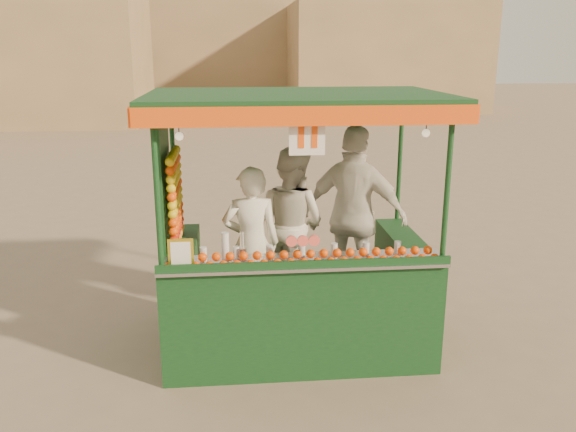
{
  "coord_description": "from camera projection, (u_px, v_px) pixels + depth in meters",
  "views": [
    {
      "loc": [
        -0.51,
        -5.47,
        2.93
      ],
      "look_at": [
        0.03,
        0.13,
        1.33
      ],
      "focal_mm": 36.98,
      "sensor_mm": 36.0,
      "label": 1
    }
  ],
  "objects": [
    {
      "name": "building_left",
      "position": [
        15.0,
        47.0,
        23.6
      ],
      "size": [
        10.0,
        6.0,
        6.0
      ],
      "primitive_type": "cube",
      "color": "#A2815C",
      "rests_on": "ground"
    },
    {
      "name": "ground",
      "position": [
        286.0,
        344.0,
        6.09
      ],
      "size": [
        90.0,
        90.0,
        0.0
      ],
      "primitive_type": "plane",
      "color": "#736152",
      "rests_on": "ground"
    },
    {
      "name": "vendor_right",
      "position": [
        355.0,
        216.0,
        6.21
      ],
      "size": [
        1.19,
        0.95,
        1.89
      ],
      "rotation": [
        0.0,
        0.0,
        2.62
      ],
      "color": "silver",
      "rests_on": "ground"
    },
    {
      "name": "building_right",
      "position": [
        383.0,
        58.0,
        29.03
      ],
      "size": [
        9.0,
        6.0,
        5.0
      ],
      "primitive_type": "cube",
      "color": "#A2815C",
      "rests_on": "ground"
    },
    {
      "name": "building_center",
      "position": [
        202.0,
        38.0,
        33.68
      ],
      "size": [
        14.0,
        7.0,
        7.0
      ],
      "primitive_type": "cube",
      "color": "#A2815C",
      "rests_on": "ground"
    },
    {
      "name": "vendor_middle",
      "position": [
        291.0,
        223.0,
        6.36
      ],
      "size": [
        1.01,
        1.0,
        1.65
      ],
      "rotation": [
        0.0,
        0.0,
        2.41
      ],
      "color": "silver",
      "rests_on": "ground"
    },
    {
      "name": "juice_cart",
      "position": [
        290.0,
        272.0,
        5.82
      ],
      "size": [
        2.79,
        1.81,
        2.53
      ],
      "color": "#0D3217",
      "rests_on": "ground"
    },
    {
      "name": "vendor_left",
      "position": [
        251.0,
        244.0,
        5.84
      ],
      "size": [
        0.58,
        0.4,
        1.56
      ],
      "rotation": [
        0.0,
        0.0,
        3.19
      ],
      "color": "silver",
      "rests_on": "ground"
    }
  ]
}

